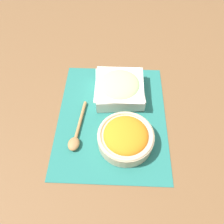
# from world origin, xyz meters

# --- Properties ---
(ground_plane) EXTENTS (3.00, 3.00, 0.00)m
(ground_plane) POSITION_xyz_m (0.00, 0.00, 0.00)
(ground_plane) COLOR brown
(placemat) EXTENTS (0.52, 0.41, 0.00)m
(placemat) POSITION_xyz_m (0.00, 0.00, 0.00)
(placemat) COLOR #236B60
(placemat) RESTS_ON ground_plane
(carrot_bowl) EXTENTS (0.19, 0.19, 0.07)m
(carrot_bowl) POSITION_xyz_m (0.11, 0.05, 0.04)
(carrot_bowl) COLOR #C6B28E
(carrot_bowl) RESTS_ON placemat
(cucumber_bowl) EXTENTS (0.20, 0.20, 0.08)m
(cucumber_bowl) POSITION_xyz_m (-0.11, 0.02, 0.04)
(cucumber_bowl) COLOR silver
(cucumber_bowl) RESTS_ON placemat
(wooden_spoon) EXTENTS (0.22, 0.05, 0.02)m
(wooden_spoon) POSITION_xyz_m (0.09, -0.12, 0.01)
(wooden_spoon) COLOR #9E7042
(wooden_spoon) RESTS_ON placemat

